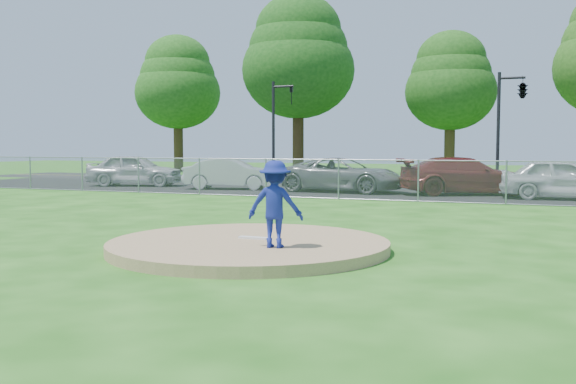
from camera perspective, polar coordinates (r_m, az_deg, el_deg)
name	(u,v)px	position (r m, az deg, el deg)	size (l,w,h in m)	color
ground	(377,206)	(21.82, 7.93, -1.22)	(120.00, 120.00, 0.00)	#1B5713
pitchers_mound	(249,245)	(12.42, -3.48, -4.76)	(5.40, 5.40, 0.20)	#9E7E56
pitching_rubber	(253,238)	(12.58, -3.09, -4.09)	(0.60, 0.15, 0.04)	white
chain_link_fence	(391,181)	(23.70, 9.13, 1.00)	(40.00, 0.06, 1.50)	gray
parking_lot	(414,193)	(28.15, 11.17, -0.06)	(50.00, 8.00, 0.01)	black
street	(441,183)	(35.52, 13.47, 0.76)	(60.00, 7.00, 0.01)	black
tree_far_left	(178,82)	(52.09, -9.78, 9.61)	(6.72, 6.72, 10.74)	#392715
tree_left	(298,56)	(45.55, 0.92, 11.97)	(7.84, 7.84, 12.53)	#332112
tree_center	(451,81)	(45.72, 14.26, 9.58)	(6.16, 6.16, 9.84)	#3D2916
traffic_signal_left	(277,122)	(35.96, -0.96, 6.26)	(1.28, 0.20, 5.60)	black
traffic_signal_center	(520,92)	(33.20, 19.94, 8.36)	(1.42, 2.48, 5.60)	black
pitcher	(275,204)	(11.43, -1.15, -1.09)	(1.01, 0.58, 1.56)	navy
traffic_cone	(255,183)	(29.50, -3.00, 0.82)	(0.32, 0.32, 0.62)	#E05C0B
parked_car_silver	(135,170)	(33.18, -13.45, 1.93)	(1.90, 4.72, 1.61)	silver
parked_car_white	(231,174)	(29.92, -5.09, 1.63)	(1.51, 4.34, 1.43)	silver
parked_car_gray	(342,175)	(28.13, 4.87, 1.53)	(2.47, 5.36, 1.49)	slate
parked_car_darkred	(464,176)	(27.38, 15.40, 1.40)	(2.18, 5.35, 1.55)	maroon
parked_car_pearl	(563,179)	(26.21, 23.25, 1.09)	(1.83, 4.55, 1.55)	silver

